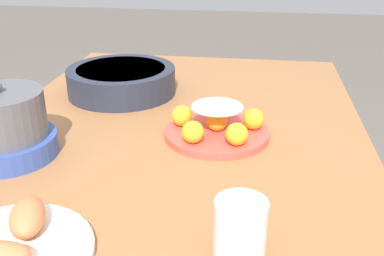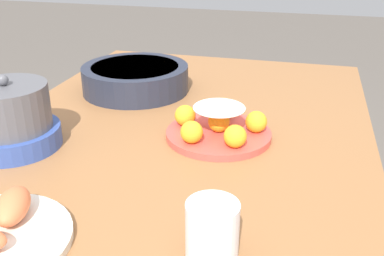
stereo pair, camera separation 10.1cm
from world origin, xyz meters
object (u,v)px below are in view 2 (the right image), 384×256
dining_table (165,182)px  cake_plate (219,126)px  cup_near (212,231)px  serving_bowl (135,78)px  warming_pot (10,119)px

dining_table → cake_plate: (0.10, -0.10, 0.11)m
cup_near → dining_table: bearing=29.6°
serving_bowl → cake_plate: bearing=-130.1°
cup_near → warming_pot: (0.25, 0.51, 0.02)m
cake_plate → cup_near: cup_near is taller
cake_plate → warming_pot: 0.47m
serving_bowl → cup_near: cup_near is taller
cake_plate → warming_pot: size_ratio=1.17×
dining_table → warming_pot: bearing=100.9°
cake_plate → serving_bowl: cake_plate is taller
serving_bowl → warming_pot: bearing=162.9°
serving_bowl → warming_pot: 0.44m
cup_near → cake_plate: bearing=10.3°
dining_table → serving_bowl: size_ratio=5.03×
dining_table → serving_bowl: (0.36, 0.20, 0.12)m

